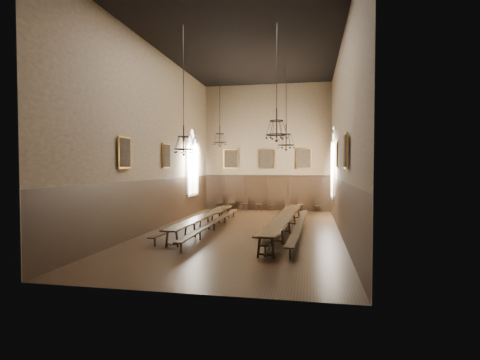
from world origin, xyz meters
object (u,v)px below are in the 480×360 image
(chandelier_front_right, at_px, (277,127))
(chair_2, at_px, (244,206))
(chandelier_back_right, at_px, (286,140))
(chair_6, at_px, (301,207))
(chair_0, at_px, (220,206))
(bench_left_outer, at_px, (194,224))
(bench_left_inner, at_px, (214,224))
(bench_right_outer, at_px, (299,227))
(chandelier_front_left, at_px, (184,140))
(chair_1, at_px, (231,206))
(table_left, at_px, (205,222))
(bench_right_inner, at_px, (274,227))
(table_right, at_px, (284,225))
(chair_3, at_px, (259,207))
(chair_7, at_px, (318,208))
(chandelier_back_left, at_px, (220,136))
(chair_4, at_px, (271,207))
(chair_5, at_px, (288,208))

(chandelier_front_right, bearing_deg, chair_2, 106.98)
(chair_2, distance_m, chandelier_back_right, 7.97)
(chair_6, bearing_deg, chair_0, 178.80)
(bench_left_outer, relative_size, bench_left_inner, 0.86)
(bench_left_inner, relative_size, chair_0, 10.77)
(bench_right_outer, bearing_deg, chandelier_front_left, -150.98)
(chair_1, bearing_deg, table_left, -92.22)
(bench_left_outer, distance_m, bench_right_inner, 4.09)
(table_left, height_order, chair_2, chair_2)
(chair_0, distance_m, chandelier_front_left, 12.08)
(table_right, distance_m, chair_3, 9.19)
(chandelier_front_left, bearing_deg, chair_2, 87.36)
(bench_left_inner, relative_size, chair_6, 10.16)
(table_right, relative_size, chair_7, 11.94)
(chair_7, bearing_deg, chair_6, 166.70)
(chandelier_back_left, bearing_deg, bench_right_inner, -40.92)
(chair_4, distance_m, chair_6, 2.03)
(bench_left_inner, bearing_deg, chair_4, 77.62)
(chair_3, distance_m, chair_7, 4.11)
(chair_3, distance_m, chair_6, 2.94)
(bench_right_outer, bearing_deg, chair_3, 109.74)
(bench_right_inner, relative_size, chandelier_front_right, 2.04)
(table_left, height_order, chandelier_back_left, chandelier_back_left)
(chair_0, bearing_deg, bench_left_outer, -76.65)
(chair_3, distance_m, chandelier_back_right, 7.58)
(chair_6, bearing_deg, chandelier_back_right, -96.62)
(chandelier_back_right, xyz_separation_m, chandelier_front_right, (-0.06, -5.02, 0.14))
(chair_0, distance_m, chair_3, 2.87)
(chair_4, relative_size, chandelier_front_right, 0.18)
(chandelier_back_left, bearing_deg, chair_6, 53.82)
(table_right, xyz_separation_m, chair_3, (-2.43, 8.86, -0.12))
(bench_left_inner, relative_size, chair_1, 10.71)
(bench_right_inner, xyz_separation_m, chair_4, (-1.07, 8.86, -0.01))
(chair_1, height_order, chair_6, chair_6)
(chandelier_front_right, bearing_deg, chair_0, 115.24)
(bench_left_outer, relative_size, chair_2, 9.25)
(bench_right_outer, distance_m, chandelier_front_right, 4.98)
(table_right, relative_size, bench_right_outer, 1.00)
(chair_4, distance_m, chandelier_front_left, 12.27)
(table_left, distance_m, chair_2, 8.46)
(chair_3, height_order, chandelier_front_left, chandelier_front_left)
(table_left, relative_size, chandelier_back_right, 1.91)
(bench_right_outer, xyz_separation_m, chair_3, (-3.13, 8.72, -0.01))
(chair_5, xyz_separation_m, chair_6, (0.86, 0.06, 0.05))
(chair_3, relative_size, chair_7, 1.08)
(chandelier_front_left, relative_size, chandelier_front_right, 1.12)
(chair_1, relative_size, chandelier_front_right, 0.21)
(table_left, bearing_deg, chandelier_front_left, -90.80)
(chair_1, bearing_deg, chandelier_back_left, -89.20)
(bench_right_outer, xyz_separation_m, chair_7, (0.98, 8.64, -0.04))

